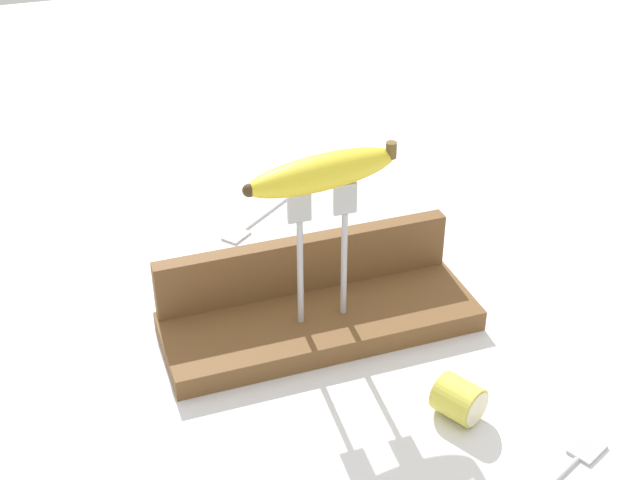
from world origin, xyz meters
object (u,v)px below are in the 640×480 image
fork_stand_center (322,242)px  fork_fallen_far (256,220)px  fork_fallen_near (560,474)px  banana_chunk_near (459,400)px  banana_raised_center (322,172)px

fork_stand_center → fork_fallen_far: 0.30m
fork_fallen_near → banana_chunk_near: bearing=116.1°
fork_stand_center → banana_chunk_near: 0.22m
banana_raised_center → fork_fallen_near: banana_raised_center is taller
fork_fallen_near → fork_fallen_far: 0.58m
fork_fallen_far → fork_stand_center: bearing=-89.6°
banana_raised_center → fork_fallen_near: 0.38m
fork_stand_center → fork_fallen_far: bearing=90.4°
fork_stand_center → banana_chunk_near: bearing=-63.5°
fork_fallen_far → banana_chunk_near: size_ratio=2.57×
fork_stand_center → banana_chunk_near: (0.09, -0.18, -0.11)m
fork_stand_center → banana_raised_center: bearing=-171.2°
banana_raised_center → fork_fallen_far: 0.35m
banana_raised_center → banana_chunk_near: bearing=-63.5°
banana_raised_center → banana_chunk_near: 0.28m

